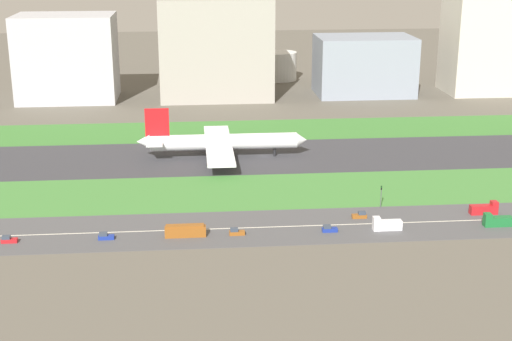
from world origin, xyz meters
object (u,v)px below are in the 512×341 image
Objects in this scene: car_5 at (9,240)px; bus_0 at (185,231)px; car_2 at (236,232)px; car_0 at (360,215)px; truck_0 at (497,221)px; fuel_tank_west at (234,67)px; office_tower at (364,65)px; car_4 at (105,236)px; fuel_tank_centre at (280,66)px; car_3 at (329,229)px; cargo_warehouse at (490,42)px; traffic_light at (381,195)px; hangar_building at (216,48)px; truck_1 at (386,225)px; terminal_building at (67,58)px; truck_2 at (484,209)px; airliner at (219,142)px.

bus_0 is (48.90, 0.00, 0.90)m from car_5.
car_0 is at bearing -165.27° from car_2.
truck_0 is 0.41× the size of fuel_tank_west.
truck_0 is at bearing -91.16° from office_tower.
office_tower is (80.45, 192.00, 14.48)m from car_2.
car_4 is 0.22× the size of fuel_tank_centre.
car_4 is at bearing 0.00° from car_3.
car_3 is 199.89m from office_tower.
bus_0 is 253.26m from cargo_warehouse.
car_4 is 0.38× the size of bus_0.
traffic_light reaches higher than car_4.
office_tower is 2.53× the size of fuel_tank_centre.
hangar_building is at bearing -94.80° from bus_0.
cargo_warehouse reaches higher than truck_1.
hangar_building reaches higher than terminal_building.
office_tower is 2.48× the size of fuel_tank_west.
car_0 is 39.33m from car_2.
office_tower reaches higher than car_2.
traffic_light is (-30.19, 17.99, 2.62)m from truck_0.
fuel_tank_west reaches higher than car_4.
cargo_warehouse reaches higher than bus_0.
terminal_building reaches higher than car_3.
car_5 is at bearing 0.00° from bus_0.
fuel_tank_west is at bearing 105.44° from truck_2.
airliner is at bearing -60.03° from truck_1.
car_3 is at bearing -180.00° from car_4.
terminal_building reaches higher than office_tower.
truck_2 is 0.41× the size of fuel_tank_west.
terminal_building is 2.42× the size of fuel_tank_west.
fuel_tank_centre is at bearing -89.29° from truck_1.
truck_0 is at bearing -30.80° from traffic_light.
fuel_tank_centre reaches higher than truck_0.
car_0 is (-38.52, 10.00, -0.75)m from truck_0.
car_4 is at bearing -78.85° from terminal_building.
airliner is at bearing -95.56° from fuel_tank_west.
bus_0 reaches higher than car_3.
office_tower is at bearing 76.88° from car_0.
bus_0 is at bearing -96.84° from fuel_tank_west.
hangar_building is 79.41m from office_tower.
hangar_building is at bearing 180.00° from cargo_warehouse.
fuel_tank_west is (14.01, 237.00, 6.93)m from car_2.
cargo_warehouse reaches higher than truck_0.
terminal_building is (-151.15, 192.00, 20.08)m from truck_0.
car_5 is 258.87m from fuel_tank_centre.
terminal_building is (-74.59, 192.00, 20.83)m from car_2.
truck_2 reaches higher than bus_0.
truck_0 is at bearing 180.00° from bus_0.
traffic_light reaches higher than car_3.
terminal_building reaches higher than bus_0.
bus_0 is 194.15m from hangar_building.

